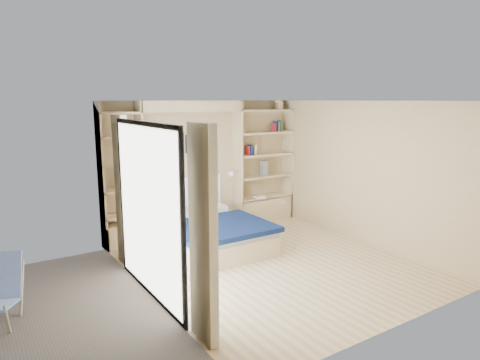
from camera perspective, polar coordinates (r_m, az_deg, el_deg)
ground at (r=6.79m, az=4.25°, el=-11.11°), size 4.50×4.50×0.00m
room_shell at (r=7.52m, az=-5.01°, el=-0.41°), size 4.50×4.50×4.50m
bed at (r=7.40m, az=-4.05°, el=-7.06°), size 1.64×2.09×1.07m
photo_gallery at (r=8.04m, az=-7.85°, el=4.05°), size 1.48×0.02×0.82m
reading_lamps at (r=7.98m, az=-6.09°, el=0.38°), size 1.92×0.12×0.15m
shelf_decor at (r=8.67m, az=1.96°, el=5.19°), size 3.51×0.23×2.03m
deck at (r=5.61m, az=-28.15°, el=-17.34°), size 3.20×4.00×0.05m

